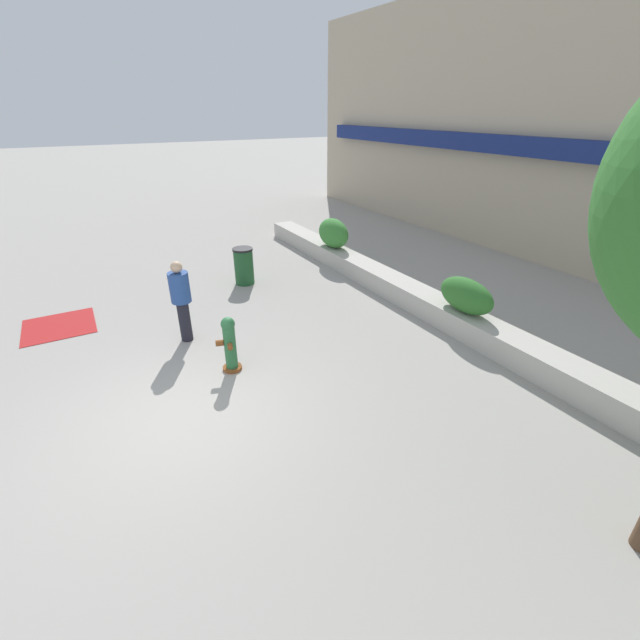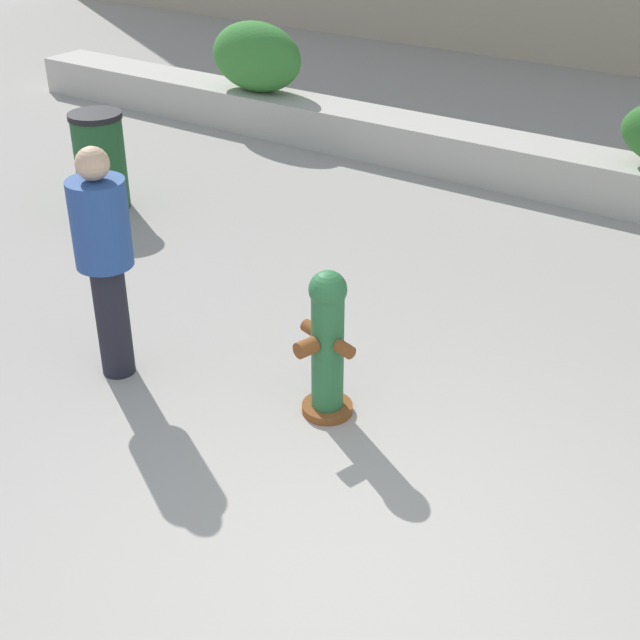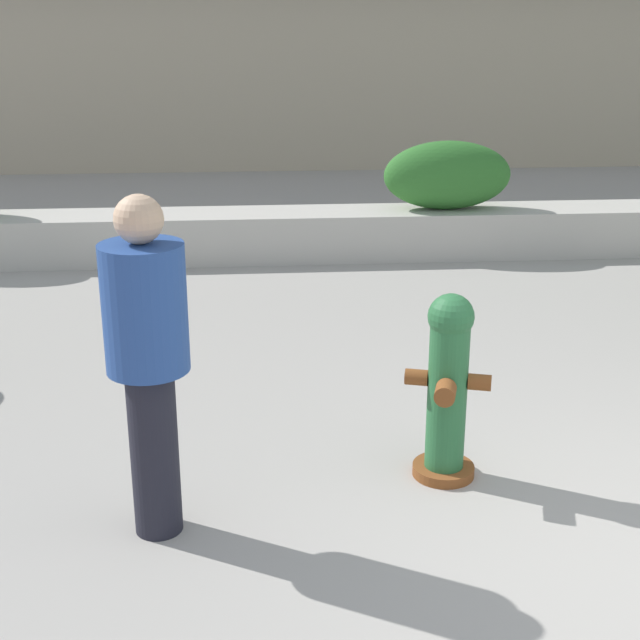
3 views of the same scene
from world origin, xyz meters
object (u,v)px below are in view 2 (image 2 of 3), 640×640
at_px(hedge_bush_0, 256,57).
at_px(fire_hydrant, 327,343).
at_px(trash_bin, 100,161).
at_px(pedestrian, 104,251).

bearing_deg(hedge_bush_0, fire_hydrant, -48.10).
bearing_deg(trash_bin, pedestrian, -42.15).
bearing_deg(trash_bin, fire_hydrant, -23.89).
height_order(fire_hydrant, trash_bin, fire_hydrant).
height_order(fire_hydrant, pedestrian, pedestrian).
relative_size(hedge_bush_0, fire_hydrant, 1.21).
distance_m(fire_hydrant, trash_bin, 4.39).
height_order(hedge_bush_0, fire_hydrant, hedge_bush_0).
distance_m(hedge_bush_0, fire_hydrant, 6.52).
relative_size(hedge_bush_0, trash_bin, 1.30).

